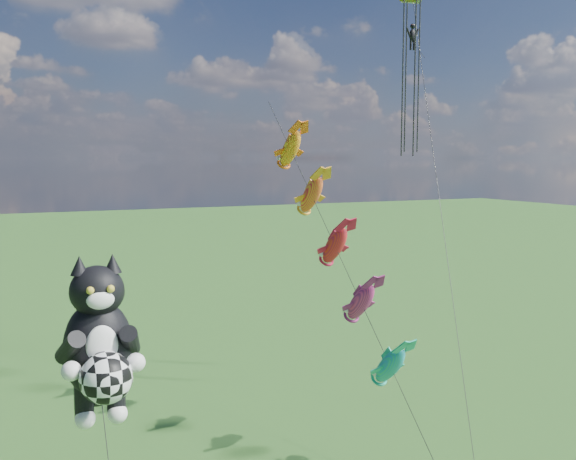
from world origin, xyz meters
name	(u,v)px	position (x,y,z in m)	size (l,w,h in m)	color
cat_kite_rig	(100,344)	(-1.86, -2.70, 7.67)	(2.67, 4.15, 10.63)	brown
fish_windsock_rig	(335,246)	(10.12, 2.83, 9.55)	(1.69, 15.93, 17.01)	brown
parafoil_rig	(413,49)	(17.42, 6.96, 20.05)	(8.15, 16.14, 23.76)	brown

